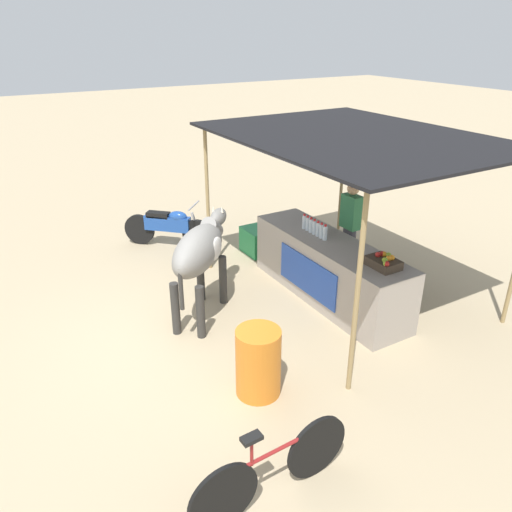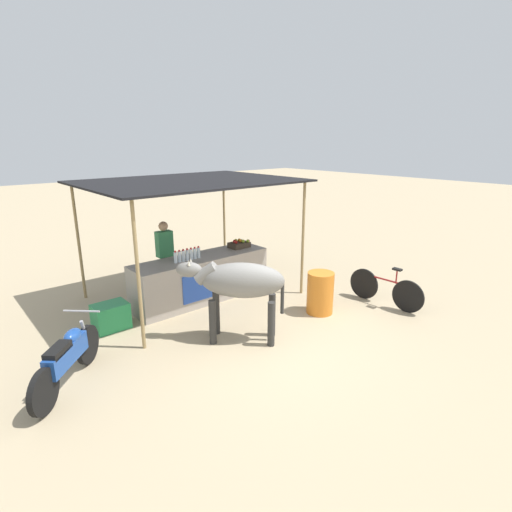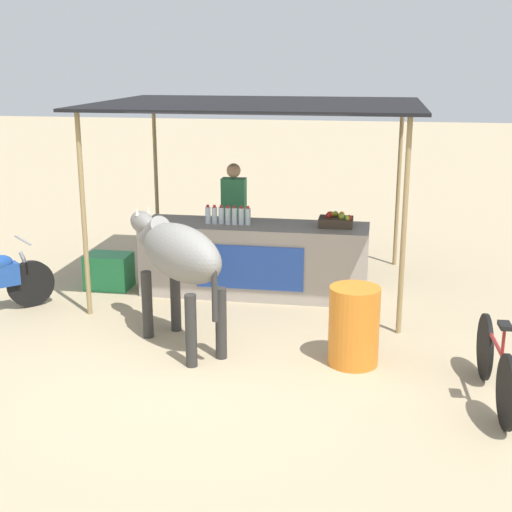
{
  "view_description": "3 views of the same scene",
  "coord_description": "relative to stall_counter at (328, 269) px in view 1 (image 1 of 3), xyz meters",
  "views": [
    {
      "loc": [
        5.41,
        -2.27,
        3.9
      ],
      "look_at": [
        0.03,
        0.88,
        1.03
      ],
      "focal_mm": 35.0,
      "sensor_mm": 36.0,
      "label": 1
    },
    {
      "loc": [
        -4.34,
        -4.64,
        3.33
      ],
      "look_at": [
        0.39,
        0.87,
        1.2
      ],
      "focal_mm": 28.0,
      "sensor_mm": 36.0,
      "label": 2
    },
    {
      "loc": [
        1.57,
        -6.84,
        3.08
      ],
      "look_at": [
        0.27,
        0.73,
        0.94
      ],
      "focal_mm": 50.0,
      "sensor_mm": 36.0,
      "label": 3
    }
  ],
  "objects": [
    {
      "name": "bicycle_leaning",
      "position": [
        2.72,
        -2.72,
        -0.13
      ],
      "size": [
        0.12,
        1.66,
        0.85
      ],
      "color": "black",
      "rests_on": "ground"
    },
    {
      "name": "vendor_behind_counter",
      "position": [
        -0.43,
        0.75,
        0.37
      ],
      "size": [
        0.34,
        0.22,
        1.65
      ],
      "color": "#383842",
      "rests_on": "ground"
    },
    {
      "name": "water_bottle_row",
      "position": [
        -0.35,
        -0.05,
        0.59
      ],
      "size": [
        0.61,
        0.07,
        0.25
      ],
      "color": "silver",
      "rests_on": "stall_counter"
    },
    {
      "name": "stall_counter",
      "position": [
        0.0,
        0.0,
        0.0
      ],
      "size": [
        3.0,
        0.82,
        0.96
      ],
      "color": "#9E9389",
      "rests_on": "ground"
    },
    {
      "name": "water_barrel",
      "position": [
        1.4,
        -2.09,
        -0.06
      ],
      "size": [
        0.52,
        0.52,
        0.83
      ],
      "primitive_type": "cylinder",
      "color": "orange",
      "rests_on": "ground"
    },
    {
      "name": "motorcycle_parked",
      "position": [
        -3.13,
        -1.41,
        -0.05
      ],
      "size": [
        1.3,
        1.36,
        0.9
      ],
      "color": "black",
      "rests_on": "ground"
    },
    {
      "name": "ground_plane",
      "position": [
        0.0,
        -2.2,
        -0.48
      ],
      "size": [
        60.0,
        60.0,
        0.0
      ],
      "primitive_type": "plane",
      "color": "tan"
    },
    {
      "name": "fruit_crate",
      "position": [
        1.07,
        0.05,
        0.56
      ],
      "size": [
        0.44,
        0.32,
        0.18
      ],
      "color": "#3F3326",
      "rests_on": "stall_counter"
    },
    {
      "name": "cooler_box",
      "position": [
        -2.03,
        -0.1,
        -0.24
      ],
      "size": [
        0.6,
        0.44,
        0.48
      ],
      "primitive_type": "cube",
      "color": "#268C4C",
      "rests_on": "ground"
    },
    {
      "name": "cow",
      "position": [
        -0.5,
        -1.92,
        0.55
      ],
      "size": [
        1.55,
        1.54,
        1.44
      ],
      "color": "gray",
      "rests_on": "ground"
    },
    {
      "name": "stall_awning",
      "position": [
        0.0,
        0.3,
        1.94
      ],
      "size": [
        4.2,
        3.2,
        2.52
      ],
      "color": "black",
      "rests_on": "ground"
    }
  ]
}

